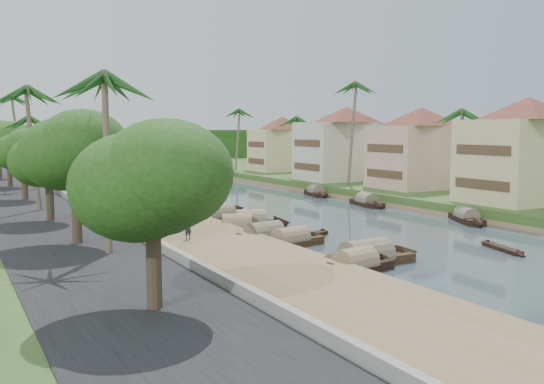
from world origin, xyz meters
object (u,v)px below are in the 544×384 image
sampan_1 (355,265)px  building_near (527,149)px  bridge (129,164)px  sampan_0 (366,258)px  person_near (188,228)px

sampan_1 → building_near: bearing=12.6°
bridge → sampan_0: bearing=-95.7°
sampan_1 → person_near: size_ratio=4.32×
bridge → person_near: 77.04m
building_near → sampan_1: building_near is taller
bridge → sampan_0: size_ratio=3.09×
sampan_0 → sampan_1: bearing=-147.3°
building_near → person_near: 35.80m
sampan_0 → building_near: bearing=18.0°
building_near → sampan_0: bearing=-158.9°
bridge → building_near: size_ratio=1.89×
bridge → sampan_1: size_ratio=4.02×
bridge → building_near: bearing=-75.6°
sampan_0 → person_near: size_ratio=5.62×
building_near → sampan_0: 29.93m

